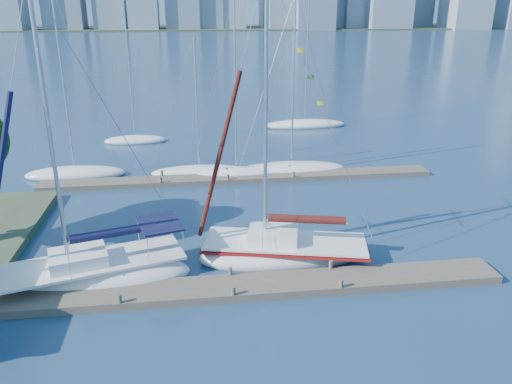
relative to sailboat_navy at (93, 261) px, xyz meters
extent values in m
plane|color=#18344F|center=(6.55, -1.87, -1.07)|extent=(700.00, 700.00, 0.00)
cube|color=brown|center=(6.55, -1.87, -0.87)|extent=(26.00, 2.00, 0.40)
cube|color=brown|center=(8.55, 14.13, -0.89)|extent=(30.00, 1.80, 0.36)
cube|color=#38472D|center=(6.55, 318.13, -1.07)|extent=(800.00, 100.00, 1.50)
ellipsoid|color=white|center=(0.00, 0.00, -0.80)|extent=(9.72, 5.46, 1.62)
cube|color=white|center=(0.00, 0.00, -0.04)|extent=(9.00, 5.04, 0.13)
cube|color=white|center=(-0.62, -0.18, 0.34)|extent=(3.04, 2.61, 0.59)
cylinder|color=silver|center=(-1.04, -0.30, 6.38)|extent=(0.19, 0.19, 12.73)
cylinder|color=silver|center=(1.07, 0.31, 1.20)|extent=(4.24, 1.31, 0.11)
cylinder|color=#101438|center=(1.07, 0.31, 1.31)|extent=(3.99, 1.53, 0.43)
cube|color=#101438|center=(3.20, 0.92, 1.42)|extent=(2.58, 3.01, 0.09)
ellipsoid|color=white|center=(9.62, 1.05, -0.80)|extent=(9.53, 4.98, 1.59)
cube|color=white|center=(9.62, 1.05, -0.06)|extent=(8.82, 4.59, 0.13)
cube|color=white|center=(9.00, 1.20, 0.31)|extent=(2.93, 2.47, 0.58)
cylinder|color=silver|center=(8.58, 1.30, 6.70)|extent=(0.19, 0.19, 13.42)
cylinder|color=silver|center=(10.68, 0.80, 1.16)|extent=(4.22, 1.09, 0.11)
cylinder|color=#420F0E|center=(10.68, 0.80, 1.27)|extent=(3.95, 1.32, 0.43)
cube|color=maroon|center=(9.62, 1.05, -0.24)|extent=(9.04, 4.75, 0.11)
ellipsoid|color=white|center=(-4.26, 16.64, -0.85)|extent=(8.10, 4.88, 1.22)
cylinder|color=silver|center=(-4.26, 16.64, 6.46)|extent=(0.13, 0.13, 12.83)
ellipsoid|color=white|center=(5.45, 16.06, -0.88)|extent=(7.89, 3.72, 1.03)
cylinder|color=silver|center=(5.45, 16.06, 4.67)|extent=(0.11, 0.11, 9.60)
ellipsoid|color=white|center=(8.35, 15.12, -0.88)|extent=(6.94, 3.23, 1.05)
cylinder|color=silver|center=(8.35, 15.12, 6.12)|extent=(0.11, 0.11, 12.48)
ellipsoid|color=white|center=(12.84, 15.58, -0.84)|extent=(9.28, 4.70, 1.25)
cylinder|color=silver|center=(12.84, 15.58, 6.32)|extent=(0.14, 0.14, 12.52)
ellipsoid|color=white|center=(-0.60, 26.90, -0.88)|extent=(6.36, 3.93, 1.04)
cylinder|color=silver|center=(-0.60, 26.90, 6.05)|extent=(0.11, 0.11, 12.35)
ellipsoid|color=white|center=(17.50, 31.42, -0.84)|extent=(9.36, 3.43, 1.24)
cylinder|color=silver|center=(17.50, 31.42, 7.00)|extent=(0.14, 0.14, 13.87)
camera|label=1|loc=(5.06, -22.19, 11.51)|focal=35.00mm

